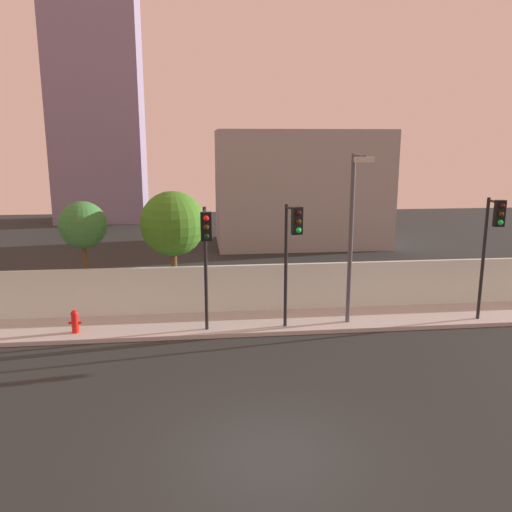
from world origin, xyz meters
TOP-DOWN VIEW (x-y plane):
  - ground_plane at (0.00, 0.00)m, footprint 80.00×80.00m
  - sidewalk at (0.00, 8.20)m, footprint 36.00×2.40m
  - perimeter_wall at (0.00, 9.49)m, footprint 36.00×0.18m
  - traffic_light_left at (8.79, 7.06)m, footprint 0.36×1.14m
  - traffic_light_center at (1.71, 7.07)m, footprint 0.45×1.11m
  - traffic_light_right at (-1.16, 6.80)m, footprint 0.34×1.60m
  - street_lamp_curbside at (3.88, 7.41)m, footprint 0.68×2.26m
  - fire_hydrant at (-5.66, 7.72)m, footprint 0.44×0.26m
  - roadside_tree_midleft at (-5.76, 10.42)m, footprint 1.80×1.80m
  - roadside_tree_midright at (-2.37, 10.42)m, footprint 2.52×2.52m
  - low_building_distant at (5.24, 23.49)m, footprint 10.75×6.00m
  - tower_on_skyline at (-9.35, 35.49)m, footprint 7.16×5.00m

SIDE VIEW (x-z plane):
  - ground_plane at x=0.00m, z-range 0.00..0.00m
  - sidewalk at x=0.00m, z-range 0.00..0.15m
  - fire_hydrant at x=-5.66m, z-range 0.18..0.98m
  - perimeter_wall at x=0.00m, z-range 0.15..1.95m
  - traffic_light_right at x=-1.16m, z-range 1.16..5.46m
  - traffic_light_center at x=1.71m, z-range 1.15..5.50m
  - traffic_light_left at x=8.79m, z-range 1.18..5.67m
  - roadside_tree_midright at x=-2.37m, z-range 1.08..5.80m
  - roadside_tree_midleft at x=-5.76m, z-range 1.26..5.63m
  - low_building_distant at x=5.24m, z-range 0.00..7.28m
  - street_lamp_curbside at x=3.88m, z-range 0.79..6.82m
  - tower_on_skyline at x=-9.35m, z-range 0.00..33.79m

